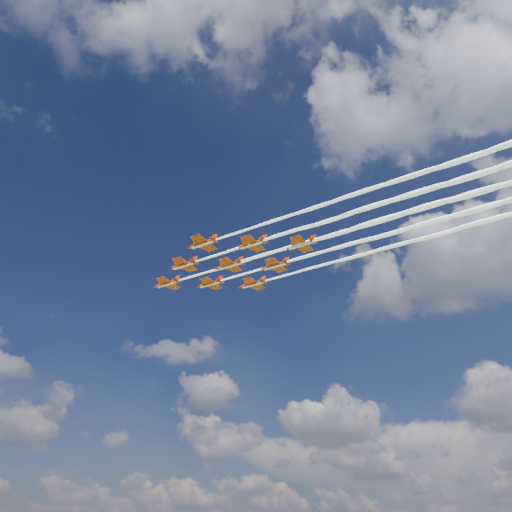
% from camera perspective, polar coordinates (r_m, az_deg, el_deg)
% --- Properties ---
extents(jet_lead, '(107.72, 21.19, 2.44)m').
position_cam_1_polar(jet_lead, '(129.86, 7.81, 2.12)').
color(jet_lead, '#B22509').
extents(jet_row2_port, '(107.72, 21.19, 2.44)m').
position_cam_1_polar(jet_row2_port, '(121.83, 11.40, 4.98)').
color(jet_row2_port, '#B22509').
extents(jet_row2_starb, '(107.72, 21.19, 2.44)m').
position_cam_1_polar(jet_row2_starb, '(132.39, 13.33, 2.03)').
color(jet_row2_starb, '#B22509').
extents(jet_row3_port, '(107.72, 21.19, 2.44)m').
position_cam_1_polar(jet_row3_port, '(114.69, 15.51, 8.20)').
color(jet_row3_port, '#B22509').
extents(jet_row3_centre, '(107.72, 21.19, 2.44)m').
position_cam_1_polar(jet_row3_centre, '(125.16, 17.20, 4.80)').
color(jet_row3_centre, '#B22509').
extents(jet_row3_starb, '(107.72, 21.19, 2.44)m').
position_cam_1_polar(jet_row3_starb, '(136.09, 18.60, 1.93)').
color(jet_row3_starb, '#B22509').
extents(jet_row4_port, '(107.72, 21.19, 2.44)m').
position_cam_1_polar(jet_row4_port, '(118.89, 21.54, 7.86)').
color(jet_row4_port, '#B22509').
extents(jet_row4_starb, '(107.72, 21.19, 2.44)m').
position_cam_1_polar(jet_row4_starb, '(129.69, 22.64, 4.59)').
color(jet_row4_starb, '#B22509').
extents(jet_tail, '(107.72, 21.19, 2.44)m').
position_cam_1_polar(jet_tail, '(124.30, 27.09, 7.46)').
color(jet_tail, '#B22509').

